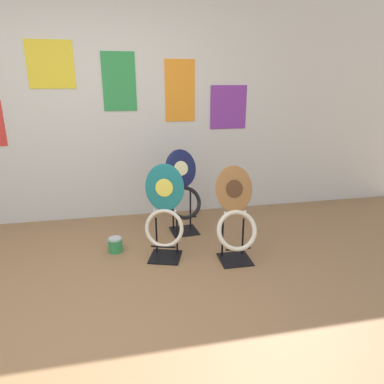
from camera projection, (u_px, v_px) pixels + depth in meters
The scene contains 6 objects.
ground_plane at pixel (82, 341), 2.15m from camera, with size 14.00×14.00×0.00m, color #8E6642.
wall_back at pixel (90, 106), 3.75m from camera, with size 8.00×0.07×2.60m.
toilet_seat_display_navy_moon at pixel (183, 193), 3.63m from camera, with size 0.38×0.36×0.88m.
toilet_seat_display_teal_sax at pixel (164, 214), 3.06m from camera, with size 0.38×0.35×0.88m.
toilet_seat_display_woodgrain at pixel (236, 219), 3.04m from camera, with size 0.37×0.33×0.85m.
paint_can at pixel (115, 244), 3.27m from camera, with size 0.14×0.14×0.14m.
Camera 1 is at (0.33, -1.86, 1.56)m, focal length 32.00 mm.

